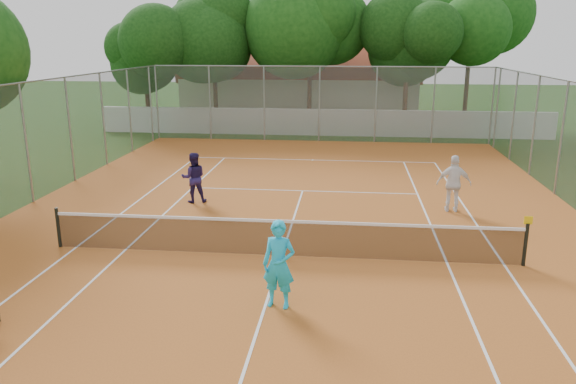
# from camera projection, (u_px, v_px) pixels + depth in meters

# --- Properties ---
(ground) EXTENTS (120.00, 120.00, 0.00)m
(ground) POSITION_uv_depth(u_px,v_px,m) (282.00, 256.00, 14.30)
(ground) COLOR #193B10
(ground) RESTS_ON ground
(court_pad) EXTENTS (18.00, 34.00, 0.02)m
(court_pad) POSITION_uv_depth(u_px,v_px,m) (282.00, 256.00, 14.30)
(court_pad) COLOR #B05E22
(court_pad) RESTS_ON ground
(court_lines) EXTENTS (10.98, 23.78, 0.01)m
(court_lines) POSITION_uv_depth(u_px,v_px,m) (282.00, 256.00, 14.30)
(court_lines) COLOR white
(court_lines) RESTS_ON court_pad
(tennis_net) EXTENTS (11.88, 0.10, 0.98)m
(tennis_net) POSITION_uv_depth(u_px,v_px,m) (282.00, 238.00, 14.17)
(tennis_net) COLOR black
(tennis_net) RESTS_ON court_pad
(perimeter_fence) EXTENTS (18.00, 34.00, 4.00)m
(perimeter_fence) POSITION_uv_depth(u_px,v_px,m) (281.00, 180.00, 13.78)
(perimeter_fence) COLOR slate
(perimeter_fence) RESTS_ON ground
(boundary_wall) EXTENTS (26.00, 0.30, 1.50)m
(boundary_wall) POSITION_uv_depth(u_px,v_px,m) (321.00, 122.00, 32.33)
(boundary_wall) COLOR white
(boundary_wall) RESTS_ON ground
(clubhouse) EXTENTS (16.40, 9.00, 4.40)m
(clubhouse) POSITION_uv_depth(u_px,v_px,m) (301.00, 84.00, 41.76)
(clubhouse) COLOR beige
(clubhouse) RESTS_ON ground
(tropical_trees) EXTENTS (29.00, 19.00, 10.00)m
(tropical_trees) POSITION_uv_depth(u_px,v_px,m) (325.00, 46.00, 34.10)
(tropical_trees) COLOR black
(tropical_trees) RESTS_ON ground
(player_near) EXTENTS (0.73, 0.54, 1.84)m
(player_near) POSITION_uv_depth(u_px,v_px,m) (279.00, 264.00, 11.35)
(player_near) COLOR #1CBEEE
(player_near) RESTS_ON court_pad
(player_far_left) EXTENTS (0.98, 0.86, 1.70)m
(player_far_left) POSITION_uv_depth(u_px,v_px,m) (194.00, 178.00, 18.83)
(player_far_left) COLOR #241A4F
(player_far_left) RESTS_ON court_pad
(player_far_right) EXTENTS (1.10, 0.53, 1.83)m
(player_far_right) POSITION_uv_depth(u_px,v_px,m) (454.00, 184.00, 17.78)
(player_far_right) COLOR white
(player_far_right) RESTS_ON court_pad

